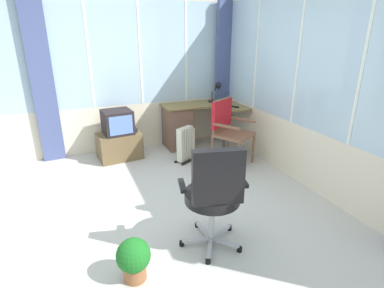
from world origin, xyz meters
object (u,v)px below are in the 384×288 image
Objects in this scene: desk_lamp at (218,89)px; office_chair at (215,191)px; space_heater at (186,144)px; potted_plant at (134,258)px; wooden_armchair at (227,124)px; tv_on_stand at (119,137)px; desk at (182,125)px; tv_remote at (235,107)px.

desk_lamp is 2.92m from office_chair.
desk_lamp is 0.34× the size of office_chair.
space_heater is 2.43m from potted_plant.
wooden_armchair is 0.69m from space_heater.
desk is at bearing 5.32° from tv_on_stand.
office_chair is (-1.05, -1.73, -0.01)m from wooden_armchair.
tv_on_stand is 1.05m from space_heater.
tv_on_stand is 1.42× the size of space_heater.
desk_lamp reaches higher than tv_remote.
tv_on_stand is (-0.42, 2.48, -0.25)m from office_chair.
desk_lamp reaches higher than wooden_armchair.
desk is 2.32× the size of space_heater.
office_chair reaches higher than desk.
tv_remote reaches higher than space_heater.
tv_remote is 0.41× the size of potted_plant.
office_chair is 0.85m from potted_plant.
desk is 0.94m from tv_remote.
space_heater is at bearing 155.01° from wooden_armchair.
desk is at bearing 62.36° from potted_plant.
tv_on_stand is at bearing 153.10° from wooden_armchair.
desk is 3.59× the size of desk_lamp.
office_chair is at bearing -117.00° from desk_lamp.
space_heater is at bearing 75.74° from office_chair.
desk_lamp is 0.96m from wooden_armchair.
office_chair reaches higher than wooden_armchair.
wooden_armchair is 1.67m from tv_on_stand.
space_heater is at bearing -143.70° from desk_lamp.
space_heater is (-0.54, 0.25, -0.33)m from wooden_armchair.
desk reaches higher than potted_plant.
tv_on_stand reaches higher than tv_remote.
space_heater is (0.92, -0.49, -0.07)m from tv_on_stand.
potted_plant is at bearing -127.59° from desk_lamp.
wooden_armchair is 1.77× the size of space_heater.
tv_remote is 3.13m from potted_plant.
desk is at bearing 115.12° from wooden_armchair.
office_chair is 2.07m from space_heater.
wooden_armchair reaches higher than desk.
office_chair is 2.78× the size of potted_plant.
desk_lamp reaches higher than space_heater.
office_chair is (-1.32, -2.58, -0.36)m from desk_lamp.
desk is 1.24× the size of office_chair.
desk_lamp is at bearing 66.79° from tv_remote.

